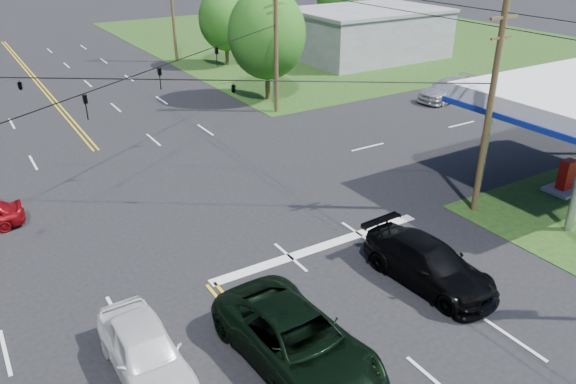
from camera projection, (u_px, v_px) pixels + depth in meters
ground at (140, 202)px, 26.95m from camera, size 280.00×280.00×0.00m
grass_ne at (335, 34)px, 68.15m from camera, size 46.00×48.00×0.03m
stop_bar at (321, 247)px, 23.20m from camera, size 10.00×0.50×0.02m
retail_ne at (367, 35)px, 55.62m from camera, size 14.00×10.00×4.40m
pole_se at (490, 108)px, 24.13m from camera, size 1.60×0.28×9.50m
pole_ne at (276, 42)px, 37.92m from camera, size 1.60×0.28×9.50m
pole_right_far at (172, 6)px, 52.38m from camera, size 1.60×0.28×10.00m
span_wire_signals at (125, 79)px, 24.37m from camera, size 26.00×18.00×1.13m
power_lines at (132, 24)px, 21.72m from camera, size 26.04×100.00×0.64m
tree_right_a at (267, 34)px, 40.72m from camera, size 5.70×5.70×8.18m
tree_right_b at (225, 19)px, 51.39m from camera, size 4.94×4.94×7.09m
pickup_dkgreen at (297, 340)px, 16.74m from camera, size 3.22×6.35×1.72m
suv_black at (429, 263)px, 20.64m from camera, size 2.60×5.64×1.60m
pickup_white at (145, 351)px, 16.40m from camera, size 1.91×4.70×1.60m
sedan_far at (449, 89)px, 42.39m from camera, size 5.72×2.79×1.60m
polesign_ne at (274, 27)px, 40.00m from camera, size 1.95×0.83×7.14m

